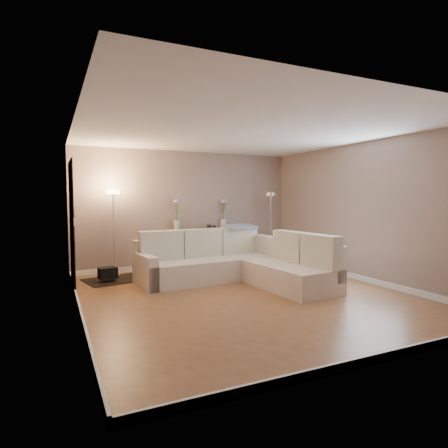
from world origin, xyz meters
name	(u,v)px	position (x,y,z in m)	size (l,w,h in m)	color
floor	(245,295)	(0.00, 0.00, -0.01)	(5.00, 5.50, 0.01)	brown
ceiling	(246,131)	(0.00, 0.00, 2.60)	(5.00, 5.50, 0.01)	white
wall_back	(187,210)	(0.00, 2.76, 1.30)	(5.00, 0.02, 2.60)	gray
wall_front	(387,227)	(0.00, -2.76, 1.30)	(5.00, 0.02, 2.60)	gray
wall_left	(76,218)	(-2.51, 0.00, 1.30)	(0.02, 5.50, 2.60)	gray
wall_right	(364,212)	(2.51, 0.00, 1.30)	(0.02, 5.50, 2.60)	gray
baseboard_back	(188,265)	(0.00, 2.73, 0.05)	(5.00, 0.03, 0.10)	white
baseboard_front	(381,358)	(0.00, -2.73, 0.05)	(5.00, 0.03, 0.10)	white
baseboard_left	(80,312)	(-2.48, 0.00, 0.05)	(0.03, 5.50, 0.10)	white
baseboard_right	(361,278)	(2.48, 0.00, 0.05)	(0.03, 5.50, 0.10)	white
doorway	(72,225)	(-2.48, 1.70, 1.10)	(0.02, 1.20, 2.20)	black
switch_plate	(75,222)	(-2.48, 0.85, 1.20)	(0.02, 0.08, 0.12)	white
sectional_sofa	(236,263)	(0.32, 0.93, 0.36)	(2.93, 2.68, 0.96)	beige
throw_blanket	(240,227)	(0.74, 1.63, 0.97)	(0.69, 0.40, 0.05)	slate
console_table	(197,246)	(0.19, 2.65, 0.47)	(1.38, 0.44, 0.84)	black
leaning_mirror	(198,213)	(0.27, 2.82, 1.21)	(0.97, 0.10, 0.76)	black
table_decor	(201,229)	(0.27, 2.61, 0.86)	(0.58, 0.14, 0.14)	orange
flower_vase_left	(177,218)	(-0.30, 2.62, 1.13)	(0.16, 0.13, 0.72)	silver
flower_vase_right	(223,217)	(0.85, 2.68, 1.13)	(0.16, 0.13, 0.72)	silver
floor_lamp_lit	(114,216)	(-1.68, 2.37, 1.22)	(0.29, 0.29, 1.72)	silver
floor_lamp_unlit	(271,214)	(1.88, 2.25, 1.19)	(0.29, 0.29, 1.69)	silver
charcoal_rug	(116,279)	(-1.70, 2.03, 0.01)	(1.12, 0.84, 0.01)	black
black_bag	(108,273)	(-1.87, 1.90, 0.18)	(0.32, 0.22, 0.21)	black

